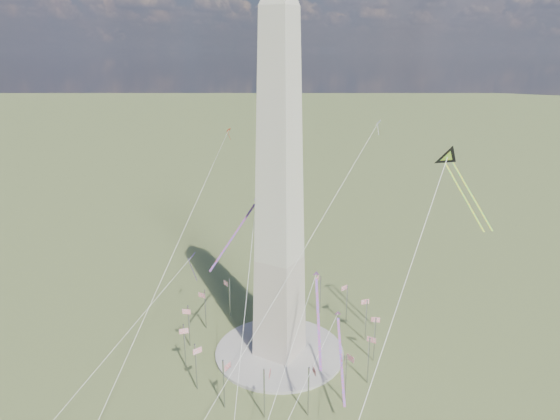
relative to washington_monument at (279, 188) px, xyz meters
The scene contains 11 objects.
ground 47.95m from the washington_monument, ahead, with size 2000.00×2000.00×0.00m, color #506030.
plaza 47.55m from the washington_monument, ahead, with size 36.00×36.00×0.80m, color #9E9890.
washington_monument is the anchor object (origin of this frame).
flagpole_ring 40.68m from the washington_monument, 169.63° to the right, with size 54.40×54.40×13.00m.
kite_delta_black 41.61m from the washington_monument, 22.81° to the left, with size 17.01×16.67×15.97m.
kite_diamond_purple 45.74m from the washington_monument, behind, with size 2.31×3.34×10.16m.
kite_streamer_left 30.68m from the washington_monument, 31.50° to the right, with size 11.45×18.72×14.32m.
kite_streamer_mid 14.75m from the washington_monument, 161.97° to the right, with size 2.04×20.79×14.27m.
kite_streamer_right 41.32m from the washington_monument, 17.16° to the right, with size 10.87×17.85×13.64m.
kite_small_red 48.63m from the washington_monument, 140.91° to the left, with size 1.22×1.86×4.05m.
kite_small_white 52.59m from the washington_monument, 81.90° to the left, with size 1.63×1.83×5.01m.
Camera 1 is at (61.08, -104.80, 81.06)m, focal length 32.00 mm.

